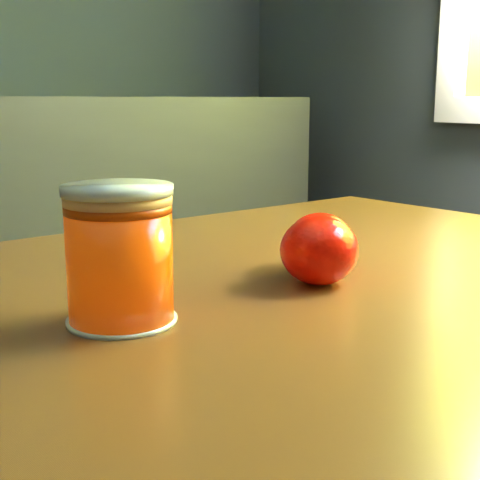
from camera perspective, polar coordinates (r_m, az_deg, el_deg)
table at (r=0.66m, az=3.01°, el=-11.12°), size 1.08×0.85×0.72m
juice_glass at (r=0.51m, az=-10.22°, el=-1.31°), size 0.08×0.08×0.10m
orange_front at (r=0.61m, az=6.77°, el=-0.88°), size 0.08×0.08×0.06m
orange_back at (r=0.66m, az=6.84°, el=-0.20°), size 0.07×0.07×0.06m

